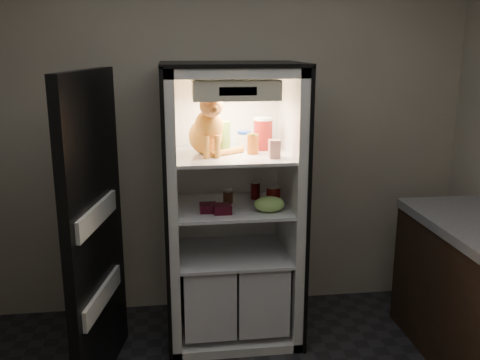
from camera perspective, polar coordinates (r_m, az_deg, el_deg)
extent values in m
plane|color=beige|center=(3.93, -1.66, 5.01)|extent=(3.60, 0.00, 3.60)
cube|color=white|center=(3.90, -1.42, -1.47)|extent=(0.85, 0.06, 1.85)
cube|color=white|center=(3.57, -7.18, -3.06)|extent=(0.06, 0.70, 1.85)
cube|color=white|center=(3.66, 5.29, -2.59)|extent=(0.06, 0.70, 1.85)
cube|color=white|center=(3.44, -0.92, 11.56)|extent=(0.85, 0.70, 0.06)
cube|color=white|center=(3.95, -0.81, -15.34)|extent=(0.85, 0.70, 0.06)
cube|color=black|center=(3.57, -7.85, -3.09)|extent=(0.02, 0.72, 1.87)
cube|color=black|center=(3.67, 5.93, -2.56)|extent=(0.02, 0.72, 1.87)
cube|color=black|center=(3.44, -0.92, 12.26)|extent=(0.90, 0.72, 0.02)
cube|color=white|center=(3.48, -0.83, 2.61)|extent=(0.73, 0.62, 0.02)
cube|color=white|center=(3.56, -0.81, -2.90)|extent=(0.73, 0.62, 0.02)
cube|color=white|center=(3.76, -3.48, -11.47)|extent=(0.34, 0.58, 0.48)
cube|color=white|center=(3.80, 1.90, -11.19)|extent=(0.34, 0.58, 0.48)
cube|color=white|center=(3.68, -0.79, -7.83)|extent=(0.73, 0.62, 0.02)
cube|color=#F7EECA|center=(3.21, -0.41, 9.58)|extent=(0.52, 0.18, 0.12)
cube|color=black|center=(3.12, -0.21, 9.45)|extent=(0.22, 0.01, 0.05)
cube|color=black|center=(3.22, -15.21, -5.41)|extent=(0.23, 0.87, 1.85)
cube|color=white|center=(3.31, -14.71, -11.88)|extent=(0.18, 0.64, 0.12)
cube|color=white|center=(3.13, -15.29, -3.61)|extent=(0.18, 0.64, 0.12)
ellipsoid|color=orange|center=(3.50, -3.71, 4.67)|extent=(0.26, 0.30, 0.23)
ellipsoid|color=orange|center=(3.38, -3.33, 5.84)|extent=(0.20, 0.19, 0.20)
sphere|color=#BD5624|center=(3.30, -3.09, 7.94)|extent=(0.16, 0.16, 0.15)
sphere|color=#BD5624|center=(3.24, -2.84, 7.54)|extent=(0.07, 0.07, 0.06)
cone|color=#BD5624|center=(3.29, -3.90, 9.16)|extent=(0.06, 0.06, 0.07)
cone|color=#BD5624|center=(3.31, -2.40, 9.22)|extent=(0.06, 0.06, 0.07)
cylinder|color=orange|center=(3.33, -3.62, 3.49)|extent=(0.04, 0.04, 0.14)
cylinder|color=orange|center=(3.34, -2.44, 3.56)|extent=(0.04, 0.04, 0.14)
cylinder|color=orange|center=(3.45, -1.37, 3.03)|extent=(0.24, 0.18, 0.04)
cylinder|color=green|center=(3.55, -1.64, 4.53)|extent=(0.08, 0.08, 0.18)
cylinder|color=green|center=(3.53, -1.65, 6.14)|extent=(0.08, 0.08, 0.02)
cylinder|color=white|center=(3.61, 0.46, 4.09)|extent=(0.09, 0.09, 0.11)
cylinder|color=#1A39BC|center=(3.60, 0.46, 5.09)|extent=(0.09, 0.09, 0.02)
cylinder|color=maroon|center=(3.47, 1.38, 3.78)|extent=(0.07, 0.07, 0.12)
cylinder|color=gold|center=(3.46, 1.39, 4.88)|extent=(0.08, 0.08, 0.01)
cylinder|color=maroon|center=(3.61, 2.46, 4.82)|extent=(0.13, 0.13, 0.20)
cylinder|color=white|center=(3.60, 2.48, 6.54)|extent=(0.13, 0.13, 0.02)
cube|color=silver|center=(3.35, 3.69, 3.32)|extent=(0.07, 0.07, 0.11)
cylinder|color=black|center=(3.70, 1.64, -1.16)|extent=(0.06, 0.06, 0.12)
cylinder|color=#B2B2B2|center=(3.69, 1.65, -0.27)|extent=(0.06, 0.06, 0.00)
cylinder|color=black|center=(3.59, 3.82, -1.73)|extent=(0.06, 0.06, 0.11)
cylinder|color=#B2B2B2|center=(3.57, 3.83, -0.84)|extent=(0.06, 0.06, 0.00)
cylinder|color=black|center=(3.52, 3.43, -1.85)|extent=(0.07, 0.07, 0.13)
cylinder|color=#B2B2B2|center=(3.50, 3.45, -0.76)|extent=(0.07, 0.07, 0.00)
cylinder|color=#542B18|center=(3.61, -1.29, -1.83)|extent=(0.07, 0.07, 0.08)
cylinder|color=#B2B2B2|center=(3.60, -1.30, -1.13)|extent=(0.07, 0.07, 0.01)
ellipsoid|color=#84C55B|center=(3.43, 3.16, -2.58)|extent=(0.20, 0.14, 0.10)
cube|color=#4B0C19|center=(3.43, -3.41, -2.97)|extent=(0.11, 0.11, 0.05)
cube|color=#4B0C19|center=(3.40, -1.87, -3.09)|extent=(0.11, 0.11, 0.06)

